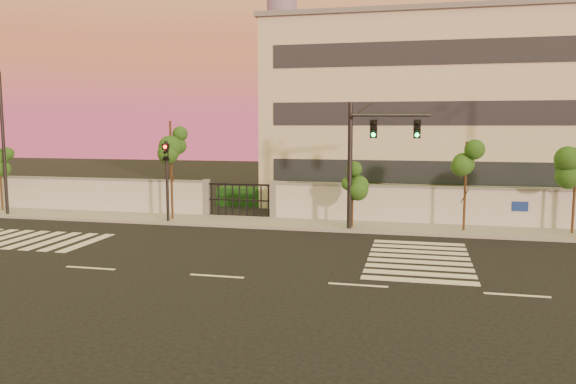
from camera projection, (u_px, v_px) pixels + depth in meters
The scene contains 15 objects.
ground at pixel (217, 276), 19.88m from camera, with size 120.00×120.00×0.00m, color black.
sidewalk at pixel (285, 223), 30.03m from camera, with size 60.00×3.00×0.15m, color gray.
perimeter_wall at pixel (293, 201), 31.34m from camera, with size 60.00×0.36×2.20m.
hedge_row at pixel (320, 200), 33.79m from camera, with size 41.00×4.25×1.80m.
institutional_building at pixel (451, 112), 38.42m from camera, with size 24.40×12.40×12.25m.
distant_skyscraper at pixel (282, 17), 297.78m from camera, with size 16.00×16.00×118.00m.
road_markings at pixel (212, 251), 23.87m from camera, with size 57.00×7.62×0.02m.
street_tree_b at pixel (0, 161), 33.79m from camera, with size 1.40×1.11×4.30m.
street_tree_c at pixel (171, 148), 30.67m from camera, with size 1.58×1.26×5.55m.
street_tree_d at pixel (353, 180), 28.51m from camera, with size 1.31×1.04×3.44m.
street_tree_e at pixel (466, 166), 27.37m from camera, with size 1.53×1.22×4.52m.
street_tree_f at pixel (576, 167), 26.65m from camera, with size 1.52×1.21×4.51m.
traffic_signal_main at pixel (367, 151), 27.59m from camera, with size 3.98×1.48×6.42m.
traffic_signal_secondary at pixel (167, 171), 30.08m from camera, with size 0.35×0.34×4.48m.
streetlight_west at pixel (1, 135), 32.08m from camera, with size 0.52×2.10×8.73m.
Camera 1 is at (6.79, -18.32, 5.36)m, focal length 35.00 mm.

